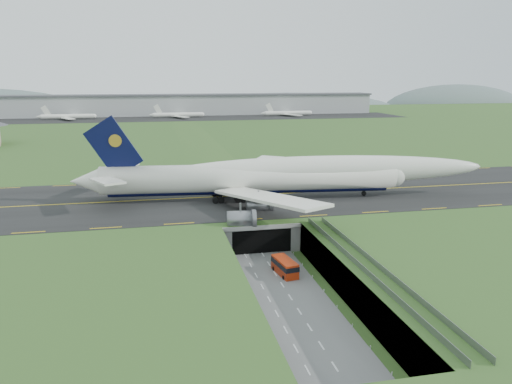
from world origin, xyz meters
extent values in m
plane|color=#2C5220|center=(0.00, 0.00, 0.00)|extent=(900.00, 900.00, 0.00)
cube|color=gray|center=(0.00, 0.00, 3.00)|extent=(800.00, 800.00, 6.00)
cube|color=slate|center=(0.00, -7.50, 0.10)|extent=(12.00, 75.00, 0.20)
cube|color=black|center=(0.00, 33.00, 6.09)|extent=(800.00, 44.00, 0.18)
cube|color=gray|center=(0.00, 19.00, 5.50)|extent=(16.00, 22.00, 1.00)
cube|color=gray|center=(-7.00, 19.00, 3.00)|extent=(2.00, 22.00, 6.00)
cube|color=gray|center=(7.00, 19.00, 3.00)|extent=(2.00, 22.00, 6.00)
cube|color=black|center=(0.00, 14.00, 2.50)|extent=(12.00, 12.00, 5.00)
cube|color=#A8A8A3|center=(0.00, 7.95, 5.60)|extent=(17.00, 0.50, 0.80)
cube|color=#A8A8A3|center=(11.00, -18.50, 5.80)|extent=(3.00, 53.00, 0.50)
cube|color=gray|center=(9.60, -18.50, 6.55)|extent=(0.06, 53.00, 1.00)
cube|color=gray|center=(12.40, -18.50, 6.55)|extent=(0.06, 53.00, 1.00)
cylinder|color=#A8A8A3|center=(11.00, -40.00, 2.80)|extent=(0.90, 0.90, 5.60)
cylinder|color=#A8A8A3|center=(11.00, -28.00, 2.80)|extent=(0.90, 0.90, 5.60)
cylinder|color=#A8A8A3|center=(11.00, -16.00, 2.80)|extent=(0.90, 0.90, 5.60)
cylinder|color=#A8A8A3|center=(11.00, -4.00, 2.80)|extent=(0.90, 0.90, 5.60)
cylinder|color=white|center=(2.02, 29.37, 11.30)|extent=(70.00, 13.34, 6.56)
sphere|color=white|center=(36.70, 25.96, 11.30)|extent=(7.03, 7.03, 6.43)
cone|color=white|center=(-35.72, 33.07, 11.30)|extent=(7.75, 6.90, 6.23)
ellipsoid|color=white|center=(20.75, 27.53, 12.78)|extent=(77.53, 13.56, 6.89)
ellipsoid|color=black|center=(35.68, 26.06, 12.12)|extent=(4.85, 3.30, 2.30)
cylinder|color=#080C32|center=(2.02, 29.37, 8.75)|extent=(66.16, 9.21, 2.75)
cube|color=white|center=(5.67, 45.49, 10.28)|extent=(23.72, 29.15, 2.76)
cube|color=white|center=(-28.85, 40.12, 12.84)|extent=(10.09, 11.95, 1.05)
cube|color=white|center=(2.46, 12.85, 10.28)|extent=(19.22, 30.94, 2.76)
cube|color=white|center=(-30.35, 24.82, 12.84)|extent=(8.56, 12.19, 1.05)
cube|color=#080C32|center=(-29.09, 32.42, 18.99)|extent=(13.03, 1.89, 14.50)
cylinder|color=gold|center=(-28.58, 32.37, 20.53)|extent=(2.93, 0.99, 2.87)
cylinder|color=slate|center=(3.71, 38.99, 7.10)|extent=(5.63, 3.89, 3.38)
cylinder|color=slate|center=(-0.05, 50.17, 7.10)|extent=(5.63, 3.89, 3.38)
cylinder|color=slate|center=(1.81, 19.61, 7.10)|extent=(5.63, 3.89, 3.38)
cylinder|color=slate|center=(-4.06, 9.37, 7.10)|extent=(5.63, 3.89, 3.38)
cylinder|color=black|center=(29.77, 26.64, 6.74)|extent=(1.17, 0.62, 1.13)
cube|color=black|center=(-2.57, 29.82, 6.90)|extent=(6.82, 7.74, 1.43)
cube|color=#B1290B|center=(1.67, -3.35, 1.55)|extent=(3.53, 7.05, 2.70)
cube|color=black|center=(1.67, -3.35, 2.09)|extent=(3.60, 7.15, 0.90)
cube|color=black|center=(1.67, -3.35, 0.42)|extent=(3.29, 6.58, 0.45)
cylinder|color=black|center=(0.87, -5.75, 0.49)|extent=(0.44, 0.85, 0.81)
cylinder|color=black|center=(0.17, -1.31, 0.49)|extent=(0.44, 0.85, 0.81)
cylinder|color=black|center=(3.18, -5.39, 0.49)|extent=(0.44, 0.85, 0.81)
cylinder|color=black|center=(2.48, -0.95, 0.49)|extent=(0.44, 0.85, 0.81)
cube|color=#B2B2B2|center=(0.00, 300.00, 13.50)|extent=(300.00, 22.00, 15.00)
cube|color=#4C4C51|center=(0.00, 300.00, 21.00)|extent=(302.00, 24.00, 1.20)
cube|color=black|center=(0.00, 270.00, 6.14)|extent=(320.00, 50.00, 0.08)
cylinder|color=white|center=(-75.08, 275.00, 8.18)|extent=(34.00, 3.20, 3.20)
cylinder|color=white|center=(-1.21, 275.00, 8.18)|extent=(34.00, 3.20, 3.20)
cylinder|color=white|center=(79.18, 275.00, 8.18)|extent=(34.00, 3.20, 3.20)
ellipsoid|color=slate|center=(120.00, 430.00, -4.00)|extent=(260.00, 91.00, 44.00)
ellipsoid|color=slate|center=(320.00, 430.00, -4.00)|extent=(180.00, 63.00, 60.00)
camera|label=1|loc=(-20.62, -84.16, 34.71)|focal=35.00mm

